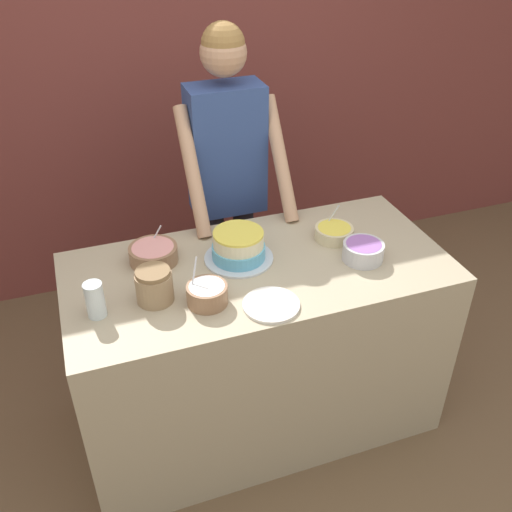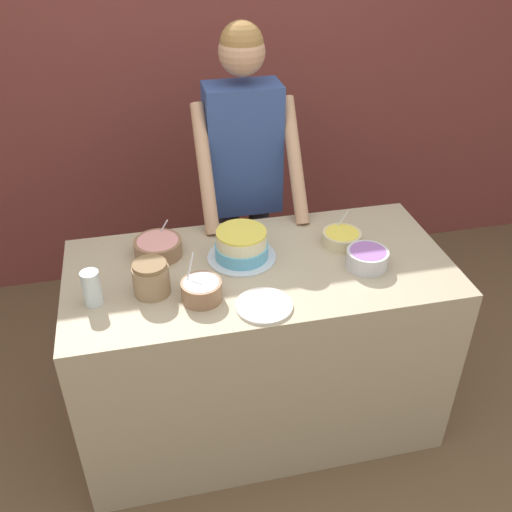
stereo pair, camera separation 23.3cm
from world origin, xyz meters
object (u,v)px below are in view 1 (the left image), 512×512
Objects in this scene: drinking_glass at (95,300)px; frosting_bowl_white at (207,294)px; frosting_bowl_purple at (363,251)px; stoneware_jar at (154,286)px; frosting_bowl_yellow at (334,232)px; ceramic_plate at (271,305)px; person_baker at (227,165)px; cake at (239,247)px; frosting_bowl_pink at (153,253)px.

frosting_bowl_white is at bearing -9.05° from drinking_glass.
frosting_bowl_purple is 0.90m from stoneware_jar.
ceramic_plate is at bearing -140.46° from frosting_bowl_yellow.
person_baker is at bearing 117.11° from frosting_bowl_purple.
frosting_bowl_white reaches higher than ceramic_plate.
frosting_bowl_white reaches higher than stoneware_jar.
cake is 0.36m from frosting_bowl_pink.
frosting_bowl_yellow is at bearing -58.23° from person_baker.
frosting_bowl_yellow is at bearing 21.55° from frosting_bowl_white.
frosting_bowl_pink reaches higher than ceramic_plate.
stoneware_jar is (-0.19, 0.09, 0.02)m from frosting_bowl_white.
drinking_glass reaches higher than ceramic_plate.
drinking_glass is at bearing -163.60° from cake.
person_baker is at bearing 54.26° from stoneware_jar.
person_baker is 0.67m from frosting_bowl_pink.
person_baker is at bearing 121.77° from frosting_bowl_yellow.
frosting_bowl_purple is at bearing -77.91° from frosting_bowl_yellow.
frosting_bowl_white reaches higher than frosting_bowl_yellow.
frosting_bowl_pink is at bearing 173.74° from frosting_bowl_yellow.
cake is 0.46m from frosting_bowl_yellow.
frosting_bowl_purple is 1.22× the size of stoneware_jar.
person_baker is at bearing 43.77° from frosting_bowl_pink.
person_baker is 5.96× the size of cake.
frosting_bowl_yellow is at bearing 39.54° from ceramic_plate.
frosting_bowl_purple is at bearing -19.53° from cake.
ceramic_plate is at bearing -160.59° from frosting_bowl_purple.
stoneware_jar is (-0.85, -0.18, 0.04)m from frosting_bowl_yellow.
frosting_bowl_white is 0.42m from drinking_glass.
drinking_glass is at bearing 165.24° from ceramic_plate.
ceramic_plate is at bearing -24.38° from frosting_bowl_white.
frosting_bowl_pink is at bearing 80.31° from stoneware_jar.
ceramic_plate is 1.54× the size of stoneware_jar.
drinking_glass is at bearing -174.93° from stoneware_jar.
frosting_bowl_purple is 0.90m from frosting_bowl_pink.
frosting_bowl_pink is at bearing 111.62° from frosting_bowl_white.
person_baker is 10.10× the size of frosting_bowl_white.
person_baker reaches higher than frosting_bowl_purple.
frosting_bowl_yellow is at bearing 2.09° from cake.
frosting_bowl_white is (-0.33, -0.80, -0.13)m from person_baker.
frosting_bowl_white is at bearing -112.46° from person_baker.
cake reaches higher than ceramic_plate.
person_baker reaches higher than drinking_glass.
stoneware_jar is (0.22, 0.02, -0.00)m from drinking_glass.
frosting_bowl_purple is 0.85× the size of frosting_bowl_pink.
ceramic_plate is at bearing -51.25° from frosting_bowl_pink.
ceramic_plate is (0.63, -0.17, -0.07)m from drinking_glass.
stoneware_jar is at bearing -99.69° from frosting_bowl_pink.
person_baker reaches higher than frosting_bowl_pink.
ceramic_plate is (-0.11, -0.91, -0.17)m from person_baker.
frosting_bowl_yellow is 1.20× the size of stoneware_jar.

